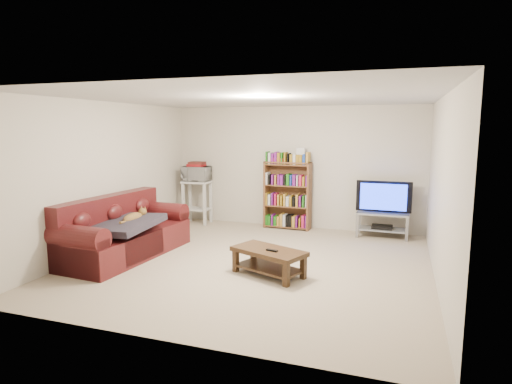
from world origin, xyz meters
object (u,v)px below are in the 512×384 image
at_px(coffee_table, 269,257).
at_px(tv_stand, 382,220).
at_px(bookshelf, 287,194).
at_px(sofa, 122,235).

xyz_separation_m(coffee_table, tv_stand, (1.37, 2.61, 0.06)).
distance_m(coffee_table, bookshelf, 2.81).
distance_m(coffee_table, tv_stand, 2.95).
xyz_separation_m(sofa, coffee_table, (2.44, -0.13, -0.08)).
bearing_deg(tv_stand, sofa, -146.20).
xyz_separation_m(sofa, tv_stand, (3.80, 2.48, -0.01)).
height_order(sofa, bookshelf, bookshelf).
bearing_deg(sofa, coffee_table, 1.11).
xyz_separation_m(sofa, bookshelf, (1.98, 2.61, 0.36)).
bearing_deg(tv_stand, bookshelf, 176.77).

